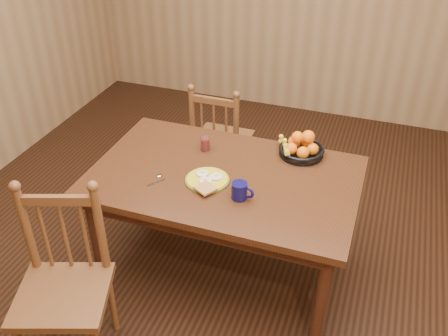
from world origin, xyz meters
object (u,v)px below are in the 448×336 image
(chair_far, at_px, (221,140))
(fruit_bowl, at_px, (301,147))
(coffee_mug, at_px, (240,191))
(breakfast_plate, at_px, (207,180))
(dining_table, at_px, (224,186))
(chair_near, at_px, (64,286))

(chair_far, distance_m, fruit_bowl, 0.93)
(chair_far, distance_m, coffee_mug, 1.21)
(coffee_mug, distance_m, fruit_bowl, 0.61)
(chair_far, bearing_deg, breakfast_plate, 105.44)
(dining_table, distance_m, chair_far, 0.94)
(coffee_mug, bearing_deg, fruit_bowl, 68.91)
(breakfast_plate, height_order, coffee_mug, coffee_mug)
(coffee_mug, bearing_deg, dining_table, 130.72)
(fruit_bowl, bearing_deg, chair_near, -126.50)
(chair_near, bearing_deg, chair_far, 63.05)
(chair_near, relative_size, fruit_bowl, 3.16)
(fruit_bowl, bearing_deg, dining_table, -134.94)
(dining_table, bearing_deg, fruit_bowl, 45.06)
(dining_table, height_order, chair_near, chair_near)
(coffee_mug, relative_size, fruit_bowl, 0.41)
(chair_near, distance_m, fruit_bowl, 1.62)
(chair_far, height_order, fruit_bowl, chair_far)
(chair_near, xyz_separation_m, breakfast_plate, (0.49, 0.80, 0.26))
(dining_table, relative_size, chair_near, 1.56)
(dining_table, relative_size, coffee_mug, 11.95)
(breakfast_plate, relative_size, fruit_bowl, 0.95)
(chair_near, bearing_deg, breakfast_plate, 38.85)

